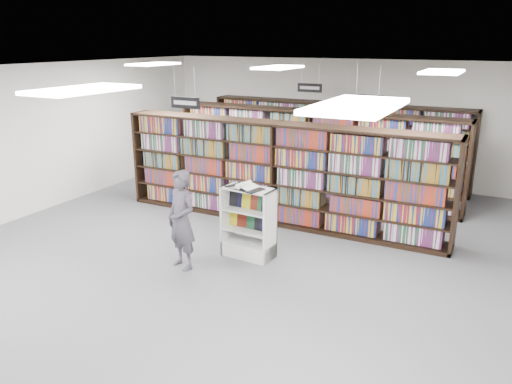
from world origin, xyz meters
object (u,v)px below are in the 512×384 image
at_px(shopper, 182,220).
at_px(bookshelf_row_near, 277,173).
at_px(open_book, 245,186).
at_px(endcap_display, 249,232).

bearing_deg(shopper, bookshelf_row_near, 99.31).
bearing_deg(open_book, endcap_display, 75.50).
xyz_separation_m(open_book, shopper, (-0.73, -0.84, -0.45)).
distance_m(bookshelf_row_near, shopper, 2.75).
xyz_separation_m(endcap_display, shopper, (-0.77, -0.92, 0.39)).
bearing_deg(bookshelf_row_near, open_book, -82.25).
height_order(endcap_display, open_book, open_book).
distance_m(bookshelf_row_near, endcap_display, 1.90).
relative_size(bookshelf_row_near, endcap_display, 5.55).
height_order(bookshelf_row_near, shopper, bookshelf_row_near).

